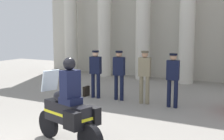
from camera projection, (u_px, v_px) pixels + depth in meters
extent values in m
cylinder|color=beige|center=(70.00, 9.00, 16.51)|extent=(0.69, 0.69, 6.87)
cylinder|color=beige|center=(105.00, 8.00, 15.50)|extent=(0.69, 0.69, 6.87)
cylinder|color=beige|center=(143.00, 7.00, 14.48)|extent=(0.69, 0.69, 6.87)
cylinder|color=beige|center=(188.00, 5.00, 13.47)|extent=(0.69, 0.69, 6.87)
cylinder|color=black|center=(93.00, 86.00, 11.01)|extent=(0.13, 0.13, 0.87)
cylinder|color=black|center=(98.00, 86.00, 10.91)|extent=(0.13, 0.13, 0.87)
cube|color=black|center=(96.00, 65.00, 10.86)|extent=(0.41, 0.27, 0.60)
sphere|color=tan|center=(95.00, 54.00, 10.80)|extent=(0.21, 0.21, 0.21)
cylinder|color=black|center=(95.00, 51.00, 10.79)|extent=(0.24, 0.24, 0.06)
cylinder|color=black|center=(116.00, 87.00, 10.68)|extent=(0.13, 0.13, 0.87)
cylinder|color=black|center=(122.00, 88.00, 10.58)|extent=(0.13, 0.13, 0.87)
cube|color=black|center=(119.00, 66.00, 10.53)|extent=(0.41, 0.27, 0.62)
sphere|color=tan|center=(119.00, 54.00, 10.47)|extent=(0.21, 0.21, 0.21)
cylinder|color=black|center=(119.00, 52.00, 10.46)|extent=(0.24, 0.24, 0.06)
cylinder|color=#7A7056|center=(141.00, 90.00, 10.19)|extent=(0.13, 0.13, 0.92)
cylinder|color=#7A7056|center=(147.00, 90.00, 10.08)|extent=(0.13, 0.13, 0.92)
cube|color=#7A7056|center=(145.00, 67.00, 10.03)|extent=(0.41, 0.27, 0.61)
sphere|color=tan|center=(145.00, 54.00, 9.97)|extent=(0.21, 0.21, 0.21)
cylinder|color=#494334|center=(145.00, 52.00, 9.96)|extent=(0.24, 0.24, 0.06)
cylinder|color=black|center=(169.00, 93.00, 9.70)|extent=(0.13, 0.13, 0.88)
cylinder|color=black|center=(176.00, 94.00, 9.60)|extent=(0.13, 0.13, 0.88)
cube|color=black|center=(173.00, 70.00, 9.55)|extent=(0.41, 0.27, 0.61)
sphere|color=tan|center=(173.00, 57.00, 9.49)|extent=(0.21, 0.21, 0.21)
cylinder|color=black|center=(173.00, 54.00, 9.48)|extent=(0.24, 0.24, 0.06)
cylinder|color=black|center=(48.00, 124.00, 7.06)|extent=(0.64, 0.27, 0.64)
cylinder|color=black|center=(90.00, 140.00, 6.04)|extent=(0.65, 0.31, 0.64)
cube|color=black|center=(67.00, 113.00, 6.49)|extent=(1.28, 0.65, 0.44)
ellipsoid|color=black|center=(63.00, 97.00, 6.55)|extent=(0.59, 0.45, 0.26)
cube|color=yellow|center=(67.00, 114.00, 6.50)|extent=(1.30, 0.66, 0.06)
cube|color=silver|center=(50.00, 80.00, 6.83)|extent=(0.26, 0.43, 0.47)
cube|color=black|center=(72.00, 121.00, 5.96)|extent=(0.40, 0.27, 0.36)
cube|color=black|center=(92.00, 115.00, 6.33)|extent=(0.40, 0.27, 0.36)
cube|color=#141938|center=(71.00, 100.00, 6.37)|extent=(0.48, 0.44, 0.14)
cube|color=#141938|center=(70.00, 84.00, 6.32)|extent=(0.35, 0.42, 0.56)
sphere|color=black|center=(69.00, 64.00, 6.28)|extent=(0.26, 0.26, 0.26)
cube|color=black|center=(86.00, 91.00, 11.29)|extent=(0.10, 0.32, 0.36)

